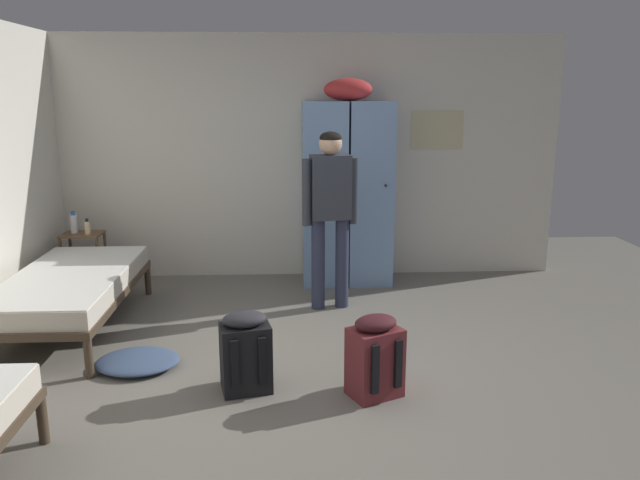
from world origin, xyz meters
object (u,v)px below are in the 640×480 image
Objects in this scene: bed_left_rear at (70,286)px; clothes_pile_denim at (138,361)px; water_bottle at (74,223)px; person_traveler at (330,204)px; locker_bank at (347,190)px; backpack_maroon at (374,357)px; backpack_black at (245,353)px; shelf_unit at (84,255)px; lotion_bottle at (87,227)px.

clothes_pile_denim is (0.71, -0.76, -0.34)m from bed_left_rear.
water_bottle is at bearing 105.75° from bed_left_rear.
bed_left_rear is 2.30m from person_traveler.
clothes_pile_denim is at bearing -129.82° from locker_bank.
backpack_maroon is 1.73m from clothes_pile_denim.
locker_bank reaches higher than backpack_black.
water_bottle is at bearing -177.99° from locker_bank.
bed_left_rear is (0.25, -1.15, 0.04)m from shelf_unit.
backpack_black is at bearing -52.40° from shelf_unit.
person_traveler is at bearing 95.89° from backpack_maroon.
locker_bank is at bearing 50.18° from clothes_pile_denim.
backpack_maroon is at bearing -84.11° from person_traveler.
shelf_unit is at bearing 116.71° from clothes_pile_denim.
locker_bank is at bearing 27.79° from bed_left_rear.
clothes_pile_denim is (-1.47, -1.22, -0.92)m from person_traveler.
person_traveler is 2.92× the size of backpack_black.
backpack_maroon is (2.54, -2.37, -0.38)m from lotion_bottle.
backpack_black is at bearing -110.17° from locker_bank.
person_traveler is at bearing 11.88° from bed_left_rear.
shelf_unit is 2.16m from clothes_pile_denim.
shelf_unit reaches higher than backpack_black.
water_bottle is 2.28m from clothes_pile_denim.
person_traveler is 2.92× the size of backpack_maroon.
locker_bank is 3.76× the size of backpack_maroon.
clothes_pile_denim is at bearing -46.93° from bed_left_rear.
shelf_unit reaches higher than backpack_maroon.
shelf_unit reaches higher than bed_left_rear.
person_traveler is (-0.22, -0.81, -0.00)m from locker_bank.
locker_bank is at bearing 3.46° from lotion_bottle.
lotion_bottle is (-0.18, 1.11, 0.26)m from bed_left_rear.
lotion_bottle is at bearing 126.97° from backpack_black.
backpack_maroon is 0.85m from backpack_black.
clothes_pile_denim is at bearing -64.52° from lotion_bottle.
bed_left_rear is 1.15m from lotion_bottle.
bed_left_rear reaches higher than clothes_pile_denim.
bed_left_rear is at bearing 133.07° from clothes_pile_denim.
person_traveler is (2.18, 0.46, 0.59)m from bed_left_rear.
shelf_unit is 2.63× the size of water_bottle.
backpack_black is at bearing -112.44° from person_traveler.
water_bottle is (-2.51, 0.71, -0.30)m from person_traveler.
locker_bank is 2.80m from clothes_pile_denim.
person_traveler is at bearing -15.84° from water_bottle.
backpack_black is (-0.84, 0.11, 0.00)m from backpack_maroon.
lotion_bottle is (-2.58, -0.16, -0.33)m from locker_bank.
backpack_maroon is (0.18, -1.71, -0.71)m from person_traveler.
locker_bank is at bearing 88.94° from backpack_maroon.
clothes_pile_denim is (0.96, -1.91, -0.30)m from shelf_unit.
clothes_pile_denim is at bearing 163.23° from backpack_maroon.
person_traveler is 10.38× the size of lotion_bottle.
shelf_unit is 3.69× the size of lotion_bottle.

